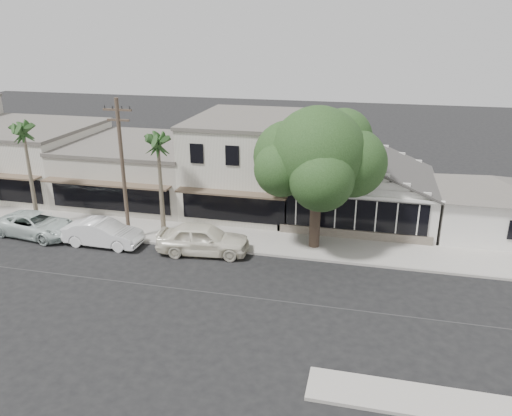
% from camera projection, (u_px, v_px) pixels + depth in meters
% --- Properties ---
extents(ground, '(140.00, 140.00, 0.00)m').
position_uv_depth(ground, '(245.00, 297.00, 25.28)').
color(ground, black).
rests_on(ground, ground).
extents(sidewalk_north, '(90.00, 3.50, 0.15)m').
position_uv_depth(sidewalk_north, '(154.00, 231.00, 33.15)').
color(sidewalk_north, '#9E9991').
rests_on(sidewalk_north, ground).
extents(corner_shop, '(10.40, 8.60, 5.10)m').
position_uv_depth(corner_shop, '(359.00, 183.00, 34.68)').
color(corner_shop, white).
rests_on(corner_shop, ground).
extents(side_cottage, '(6.00, 6.00, 3.00)m').
position_uv_depth(side_cottage, '(485.00, 213.00, 32.40)').
color(side_cottage, white).
rests_on(side_cottage, ground).
extents(row_building_near, '(8.00, 10.00, 6.50)m').
position_uv_depth(row_building_near, '(251.00, 164.00, 37.14)').
color(row_building_near, silver).
rests_on(row_building_near, ground).
extents(row_building_midnear, '(10.00, 10.00, 4.20)m').
position_uv_depth(row_building_midnear, '(141.00, 171.00, 39.49)').
color(row_building_midnear, '#B3ADA1').
rests_on(row_building_midnear, ground).
extents(row_building_midfar, '(11.00, 10.00, 5.00)m').
position_uv_depth(row_building_midfar, '(25.00, 158.00, 41.63)').
color(row_building_midfar, silver).
rests_on(row_building_midfar, ground).
extents(utility_pole, '(1.80, 0.24, 9.00)m').
position_uv_depth(utility_pole, '(123.00, 168.00, 30.33)').
color(utility_pole, brown).
rests_on(utility_pole, ground).
extents(car_0, '(5.72, 2.80, 1.88)m').
position_uv_depth(car_0, '(203.00, 239.00, 29.82)').
color(car_0, white).
rests_on(car_0, ground).
extents(car_1, '(4.96, 1.79, 1.63)m').
position_uv_depth(car_1, '(103.00, 233.00, 30.96)').
color(car_1, white).
rests_on(car_1, ground).
extents(car_2, '(5.78, 3.24, 1.53)m').
position_uv_depth(car_2, '(36.00, 225.00, 32.38)').
color(car_2, silver).
rests_on(car_2, ground).
extents(shade_tree, '(7.87, 7.12, 8.73)m').
position_uv_depth(shade_tree, '(317.00, 156.00, 29.08)').
color(shade_tree, '#433329').
rests_on(shade_tree, ground).
extents(palm_east, '(2.53, 2.53, 7.06)m').
position_uv_depth(palm_east, '(158.00, 144.00, 30.86)').
color(palm_east, '#726651').
rests_on(palm_east, ground).
extents(palm_mid, '(2.77, 2.77, 7.51)m').
position_uv_depth(palm_mid, '(24.00, 133.00, 31.73)').
color(palm_mid, '#726651').
rests_on(palm_mid, ground).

